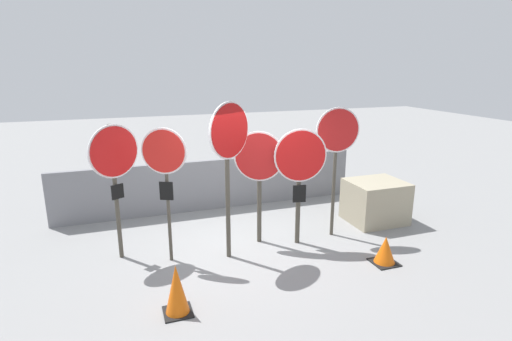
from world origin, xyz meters
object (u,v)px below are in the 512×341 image
Objects in this scene: traffic_cone_0 at (177,290)px; traffic_cone_1 at (385,250)px; stop_sign_4 at (300,167)px; stop_sign_5 at (337,142)px; stop_sign_0 at (115,163)px; stop_sign_1 at (165,164)px; stop_sign_3 at (259,166)px; stop_sign_2 at (229,147)px; storage_crate at (375,201)px.

traffic_cone_0 reaches higher than traffic_cone_1.
stop_sign_4 is 0.88m from stop_sign_5.
stop_sign_4 is at bearing -38.77° from stop_sign_0.
stop_sign_1 is 3.24× the size of traffic_cone_0.
traffic_cone_1 is (0.26, -1.28, -1.62)m from stop_sign_5.
stop_sign_0 is 1.10× the size of stop_sign_3.
stop_sign_2 is at bearing -165.37° from stop_sign_4.
stop_sign_0 reaches higher than storage_crate.
stop_sign_1 is at bearing -174.77° from storage_crate.
stop_sign_5 is (2.12, 0.22, -0.10)m from stop_sign_2.
stop_sign_3 is 2.71m from traffic_cone_0.
stop_sign_5 is 2.08m from traffic_cone_1.
stop_sign_3 is 2.99× the size of traffic_cone_0.
traffic_cone_1 is (2.38, -1.06, -1.73)m from stop_sign_2.
stop_sign_3 is 0.73m from stop_sign_4.
stop_sign_0 reaches higher than traffic_cone_0.
storage_crate is at bearing 23.15° from traffic_cone_0.
stop_sign_1 is 3.91m from traffic_cone_1.
stop_sign_3 is 2.89m from storage_crate.
traffic_cone_0 is at bearing -156.85° from storage_crate.
stop_sign_0 reaches higher than stop_sign_1.
stop_sign_5 is (3.13, 0.03, 0.14)m from stop_sign_1.
stop_sign_2 reaches higher than stop_sign_5.
stop_sign_4 is at bearing 2.01° from stop_sign_3.
storage_crate is at bearing 29.66° from stop_sign_3.
stop_sign_2 is at bearing -48.36° from stop_sign_0.
stop_sign_2 is at bearing 15.43° from stop_sign_1.
stop_sign_4 is at bearing -166.48° from storage_crate.
storage_crate is (4.46, 1.91, 0.09)m from traffic_cone_0.
stop_sign_1 is 1.08× the size of stop_sign_3.
traffic_cone_0 is 0.62× the size of storage_crate.
stop_sign_1 is 1.70m from stop_sign_3.
stop_sign_1 is (0.76, -0.40, 0.03)m from stop_sign_0.
stop_sign_2 is 2.37× the size of storage_crate.
stop_sign_5 reaches higher than stop_sign_0.
stop_sign_4 is 3.05m from traffic_cone_0.
stop_sign_2 is at bearing 156.03° from traffic_cone_1.
stop_sign_5 is at bearing -35.36° from stop_sign_0.
stop_sign_3 is at bearing -2.53° from stop_sign_2.
storage_crate is (1.22, 0.37, -1.42)m from stop_sign_5.
storage_crate is (5.11, -0.00, -1.25)m from stop_sign_0.
stop_sign_1 is 0.92× the size of stop_sign_5.
stop_sign_1 is 1.06× the size of stop_sign_4.
traffic_cone_1 is at bearing -51.55° from stop_sign_0.
traffic_cone_0 is at bearing -146.41° from stop_sign_5.
stop_sign_3 is 0.98× the size of stop_sign_4.
stop_sign_4 is at bearing 24.11° from stop_sign_1.
stop_sign_0 is 1.02× the size of stop_sign_1.
stop_sign_2 reaches higher than stop_sign_1.
traffic_cone_0 is at bearing -164.09° from stop_sign_2.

